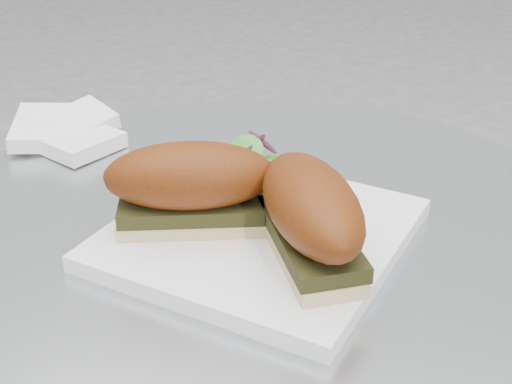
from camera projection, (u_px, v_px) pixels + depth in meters
The scene contains 5 objects.
plate at pixel (259, 234), 0.65m from camera, with size 0.25×0.25×0.02m, color white.
sandwich_left at pixel (190, 185), 0.63m from camera, with size 0.17×0.12×0.08m.
sandwich_right at pixel (311, 213), 0.58m from camera, with size 0.15×0.17×0.08m.
salad at pixel (243, 162), 0.71m from camera, with size 0.10×0.10×0.05m, color #519C33, non-canonical shape.
napkin at pixel (69, 137), 0.84m from camera, with size 0.14×0.14×0.02m, color white, non-canonical shape.
Camera 1 is at (0.18, -0.54, 1.08)m, focal length 50.00 mm.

